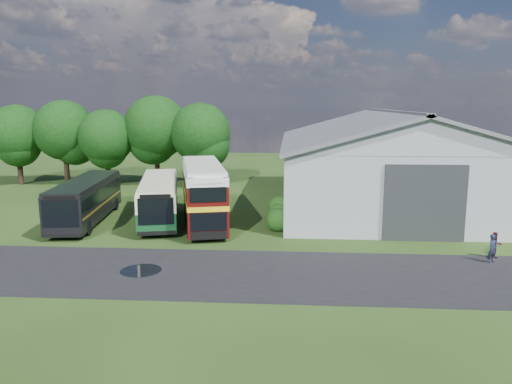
# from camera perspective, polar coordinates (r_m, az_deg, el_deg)

# --- Properties ---
(ground) EXTENTS (120.00, 120.00, 0.00)m
(ground) POSITION_cam_1_polar(r_m,az_deg,el_deg) (30.03, -8.58, -7.08)
(ground) COLOR #1D3310
(ground) RESTS_ON ground
(asphalt_road) EXTENTS (60.00, 8.00, 0.02)m
(asphalt_road) POSITION_cam_1_polar(r_m,az_deg,el_deg) (26.71, -3.62, -9.20)
(asphalt_road) COLOR black
(asphalt_road) RESTS_ON ground
(puddle) EXTENTS (2.20, 2.20, 0.01)m
(puddle) POSITION_cam_1_polar(r_m,az_deg,el_deg) (27.65, -13.01, -8.77)
(puddle) COLOR black
(puddle) RESTS_ON ground
(storage_shed) EXTENTS (18.80, 24.80, 8.15)m
(storage_shed) POSITION_cam_1_polar(r_m,az_deg,el_deg) (45.02, 15.00, 3.89)
(storage_shed) COLOR gray
(storage_shed) RESTS_ON ground
(tree_far_left) EXTENTS (6.12, 6.12, 8.64)m
(tree_far_left) POSITION_cam_1_polar(r_m,az_deg,el_deg) (59.80, -25.63, 6.06)
(tree_far_left) COLOR black
(tree_far_left) RESTS_ON ground
(tree_left_a) EXTENTS (6.46, 6.46, 9.12)m
(tree_left_a) POSITION_cam_1_polar(r_m,az_deg,el_deg) (57.94, -21.08, 6.59)
(tree_left_a) COLOR black
(tree_left_a) RESTS_ON ground
(tree_left_b) EXTENTS (5.78, 5.78, 8.16)m
(tree_left_b) POSITION_cam_1_polar(r_m,az_deg,el_deg) (55.12, -16.74, 6.04)
(tree_left_b) COLOR black
(tree_left_b) RESTS_ON ground
(tree_mid) EXTENTS (6.80, 6.80, 9.60)m
(tree_mid) POSITION_cam_1_polar(r_m,az_deg,el_deg) (54.76, -11.37, 7.22)
(tree_mid) COLOR black
(tree_mid) RESTS_ON ground
(tree_right_a) EXTENTS (6.26, 6.26, 8.83)m
(tree_right_a) POSITION_cam_1_polar(r_m,az_deg,el_deg) (52.70, -6.35, 6.71)
(tree_right_a) COLOR black
(tree_right_a) RESTS_ON ground
(shrub_front) EXTENTS (1.70, 1.70, 1.70)m
(shrub_front) POSITION_cam_1_polar(r_m,az_deg,el_deg) (35.11, 2.55, -4.42)
(shrub_front) COLOR #194714
(shrub_front) RESTS_ON ground
(shrub_mid) EXTENTS (1.60, 1.60, 1.60)m
(shrub_mid) POSITION_cam_1_polar(r_m,az_deg,el_deg) (37.05, 2.63, -3.64)
(shrub_mid) COLOR #194714
(shrub_mid) RESTS_ON ground
(shrub_back) EXTENTS (1.80, 1.80, 1.80)m
(shrub_back) POSITION_cam_1_polar(r_m,az_deg,el_deg) (38.99, 2.70, -2.93)
(shrub_back) COLOR #194714
(shrub_back) RESTS_ON ground
(bus_green_single) EXTENTS (5.12, 11.81, 3.17)m
(bus_green_single) POSITION_cam_1_polar(r_m,az_deg,el_deg) (38.52, -11.00, -0.71)
(bus_green_single) COLOR black
(bus_green_single) RESTS_ON ground
(bus_maroon_double) EXTENTS (5.07, 10.88, 4.53)m
(bus_maroon_double) POSITION_cam_1_polar(r_m,az_deg,el_deg) (36.48, -6.06, -0.27)
(bus_maroon_double) COLOR black
(bus_maroon_double) RESTS_ON ground
(bus_dark_single) EXTENTS (3.98, 11.70, 3.16)m
(bus_dark_single) POSITION_cam_1_polar(r_m,az_deg,el_deg) (39.39, -18.83, -0.84)
(bus_dark_single) COLOR black
(bus_dark_single) RESTS_ON ground
(visitor_a) EXTENTS (0.71, 0.64, 1.62)m
(visitor_a) POSITION_cam_1_polar(r_m,az_deg,el_deg) (30.94, 25.41, -5.90)
(visitor_a) COLOR #172034
(visitor_a) RESTS_ON ground
(visitor_b) EXTENTS (0.76, 0.60, 1.53)m
(visitor_b) POSITION_cam_1_polar(r_m,az_deg,el_deg) (31.90, 25.66, -5.54)
(visitor_b) COLOR #3F1415
(visitor_b) RESTS_ON ground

